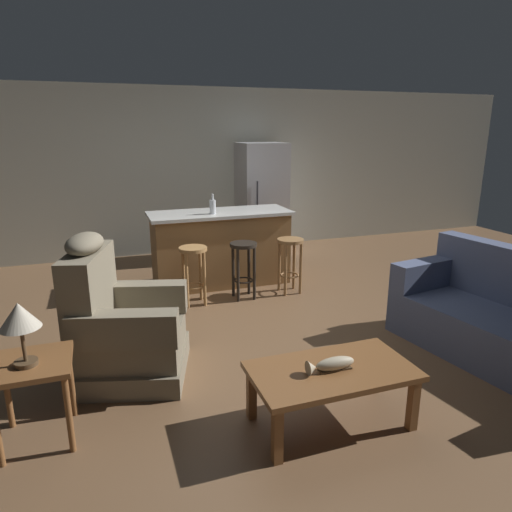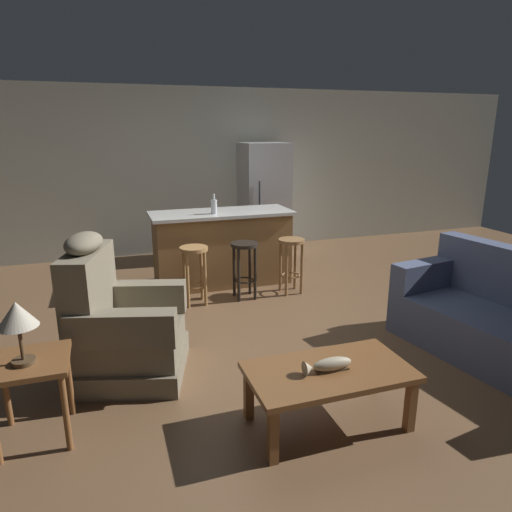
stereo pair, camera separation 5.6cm
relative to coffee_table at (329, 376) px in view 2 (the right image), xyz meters
The scene contains 14 objects.
ground_plane 1.83m from the coffee_table, 87.58° to the left, with size 12.00×12.00×0.00m.
back_wall 5.01m from the coffee_table, 89.12° to the left, with size 12.00×0.05×2.60m.
coffee_table is the anchor object (origin of this frame).
fish_figurine 0.10m from the coffee_table, 141.84° to the right, with size 0.34×0.10×0.10m.
couch 1.92m from the coffee_table, ahead, with size 1.13×2.01×0.94m.
recliner_near_lamp 1.73m from the coffee_table, 138.40° to the left, with size 1.04×1.04×1.20m.
end_table 1.93m from the coffee_table, 165.49° to the left, with size 0.48×0.48×0.56m.
table_lamp 2.01m from the coffee_table, 166.72° to the left, with size 0.24×0.24×0.41m.
kitchen_island 3.15m from the coffee_table, 88.62° to the left, with size 1.80×0.70×0.95m.
bar_stool_left 2.55m from the coffee_table, 99.36° to the left, with size 0.32×0.32×0.68m.
bar_stool_middle 2.52m from the coffee_table, 85.80° to the left, with size 0.32×0.32×0.68m.
bar_stool_right 2.63m from the coffee_table, 72.69° to the left, with size 0.32×0.32×0.68m.
refrigerator 4.50m from the coffee_table, 76.07° to the left, with size 0.70×0.69×1.76m.
bottle_tall_green 3.10m from the coffee_table, 90.88° to the left, with size 0.08×0.08×0.25m.
Camera 2 is at (-1.41, -4.22, 1.97)m, focal length 32.00 mm.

